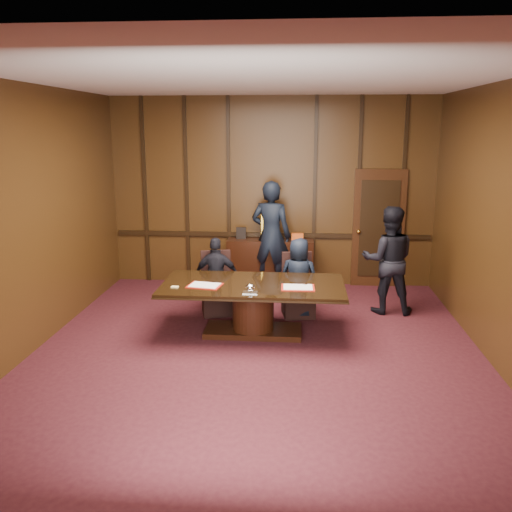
# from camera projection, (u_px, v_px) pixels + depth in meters

# --- Properties ---
(room) EXTENTS (7.00, 7.04, 3.50)m
(room) POSITION_uv_depth(u_px,v_px,m) (263.00, 226.00, 6.84)
(room) COLOR #340E14
(room) RESTS_ON ground
(sideboard) EXTENTS (1.60, 0.45, 1.54)m
(sideboard) POSITION_uv_depth(u_px,v_px,m) (270.00, 261.00, 10.16)
(sideboard) COLOR black
(sideboard) RESTS_ON ground
(conference_table) EXTENTS (2.62, 1.32, 0.76)m
(conference_table) POSITION_uv_depth(u_px,v_px,m) (253.00, 300.00, 7.79)
(conference_table) COLOR black
(conference_table) RESTS_ON ground
(folder_left) EXTENTS (0.51, 0.41, 0.02)m
(folder_left) POSITION_uv_depth(u_px,v_px,m) (205.00, 285.00, 7.62)
(folder_left) COLOR #B21D10
(folder_left) RESTS_ON conference_table
(folder_right) EXTENTS (0.47, 0.34, 0.02)m
(folder_right) POSITION_uv_depth(u_px,v_px,m) (298.00, 287.00, 7.52)
(folder_right) COLOR #B21D10
(folder_right) RESTS_ON conference_table
(inkstand) EXTENTS (0.20, 0.14, 0.12)m
(inkstand) POSITION_uv_depth(u_px,v_px,m) (250.00, 289.00, 7.29)
(inkstand) COLOR white
(inkstand) RESTS_ON conference_table
(notepad) EXTENTS (0.11, 0.08, 0.01)m
(notepad) POSITION_uv_depth(u_px,v_px,m) (175.00, 287.00, 7.55)
(notepad) COLOR #FAD17A
(notepad) RESTS_ON conference_table
(chair_left) EXTENTS (0.59, 0.59, 0.99)m
(chair_left) POSITION_uv_depth(u_px,v_px,m) (217.00, 295.00, 8.75)
(chair_left) COLOR black
(chair_left) RESTS_ON ground
(chair_right) EXTENTS (0.56, 0.56, 0.99)m
(chair_right) POSITION_uv_depth(u_px,v_px,m) (298.00, 297.00, 8.64)
(chair_right) COLOR black
(chair_right) RESTS_ON ground
(signatory_left) EXTENTS (0.74, 0.32, 1.25)m
(signatory_left) POSITION_uv_depth(u_px,v_px,m) (217.00, 277.00, 8.59)
(signatory_left) COLOR black
(signatory_left) RESTS_ON ground
(signatory_right) EXTENTS (0.69, 0.52, 1.27)m
(signatory_right) POSITION_uv_depth(u_px,v_px,m) (299.00, 278.00, 8.49)
(signatory_right) COLOR black
(signatory_right) RESTS_ON ground
(witness_left) EXTENTS (0.82, 0.64, 2.01)m
(witness_left) POSITION_uv_depth(u_px,v_px,m) (271.00, 236.00, 9.89)
(witness_left) COLOR black
(witness_left) RESTS_ON ground
(witness_right) EXTENTS (0.87, 0.70, 1.74)m
(witness_right) POSITION_uv_depth(u_px,v_px,m) (388.00, 260.00, 8.65)
(witness_right) COLOR black
(witness_right) RESTS_ON ground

